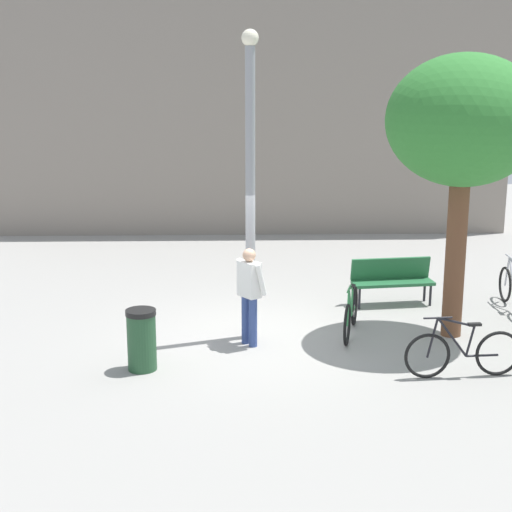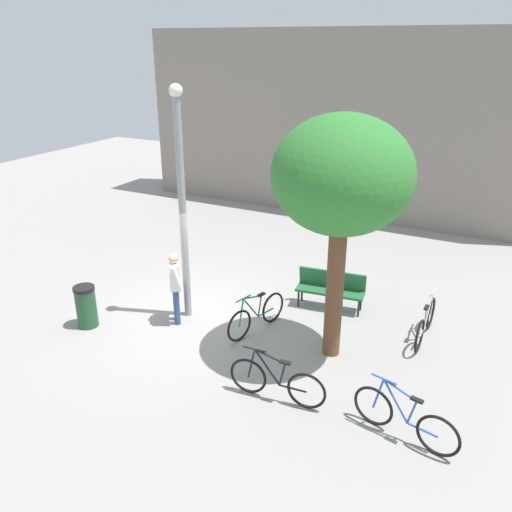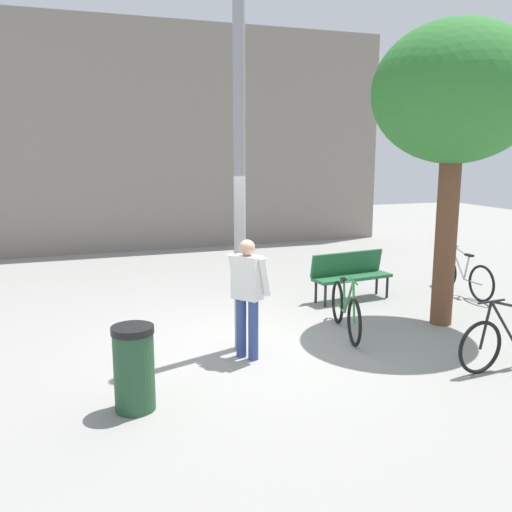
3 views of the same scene
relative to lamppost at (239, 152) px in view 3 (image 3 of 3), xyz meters
The scene contains 10 objects.
ground_plane 2.82m from the lamppost, 14.20° to the right, with size 36.00×36.00×0.00m, color gray.
building_facade 9.51m from the lamppost, 89.11° to the left, with size 14.40×2.00×6.35m, color gray.
lamppost is the anchor object (origin of this frame).
person_by_lamppost 1.89m from the lamppost, 93.55° to the right, with size 0.54×0.61×1.67m.
park_bench 4.07m from the lamppost, 33.42° to the left, with size 1.65×0.67×0.92m.
plaza_tree 3.62m from the lamppost, ahead, with size 2.57×2.57×4.81m.
bicycle_green 3.00m from the lamppost, ahead, with size 0.51×1.76×0.97m.
bicycle_silver 5.84m from the lamppost, 15.62° to the left, with size 0.10×1.81×0.97m.
bicycle_black 4.41m from the lamppost, 30.89° to the right, with size 1.81×0.18×0.97m.
trash_bin 3.24m from the lamppost, 139.41° to the right, with size 0.47×0.47×0.97m.
Camera 3 is at (-2.53, -7.34, 2.86)m, focal length 39.13 mm.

